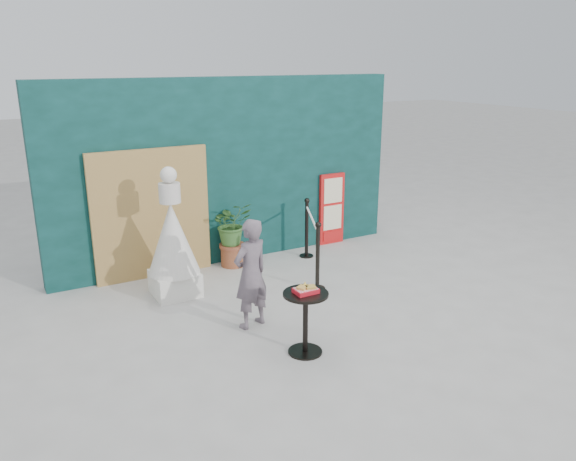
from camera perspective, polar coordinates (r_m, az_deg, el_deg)
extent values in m
plane|color=#ADAAA5|center=(7.16, 4.79, -10.16)|extent=(60.00, 60.00, 0.00)
cube|color=#0A2E2A|center=(9.31, -5.93, 6.04)|extent=(6.00, 0.30, 3.00)
cube|color=tan|center=(8.77, -13.68, 1.60)|extent=(1.80, 0.08, 2.00)
imported|color=slate|center=(7.00, -3.80, -4.41)|extent=(0.59, 0.47, 1.42)
cube|color=red|center=(10.23, 4.45, 2.20)|extent=(0.50, 0.06, 1.30)
cube|color=beige|center=(10.11, 4.60, 4.07)|extent=(0.38, 0.02, 0.45)
cube|color=beige|center=(10.24, 4.54, 1.34)|extent=(0.38, 0.02, 0.45)
cube|color=red|center=(10.34, 4.49, -0.52)|extent=(0.38, 0.02, 0.18)
cube|color=white|center=(8.28, -11.38, -5.26)|extent=(0.63, 0.63, 0.34)
cone|color=silver|center=(8.05, -11.66, -0.75)|extent=(0.73, 0.73, 1.03)
cylinder|color=silver|center=(7.87, -11.94, 3.76)|extent=(0.30, 0.30, 0.27)
sphere|color=silver|center=(7.82, -12.06, 5.55)|extent=(0.23, 0.23, 0.23)
cylinder|color=black|center=(6.68, 1.75, -12.18)|extent=(0.40, 0.40, 0.02)
cylinder|color=black|center=(6.51, 1.78, -9.49)|extent=(0.06, 0.06, 0.72)
cylinder|color=black|center=(6.35, 1.81, -6.46)|extent=(0.52, 0.52, 0.03)
cube|color=red|center=(6.34, 1.81, -6.13)|extent=(0.26, 0.19, 0.05)
cube|color=red|center=(6.33, 1.81, -5.90)|extent=(0.24, 0.17, 0.00)
cube|color=gold|center=(6.31, 1.46, -5.82)|extent=(0.15, 0.14, 0.02)
cube|color=gold|center=(6.33, 2.30, -5.75)|extent=(0.13, 0.13, 0.02)
cone|color=yellow|center=(6.36, 1.74, -5.45)|extent=(0.06, 0.06, 0.06)
cylinder|color=brown|center=(9.26, -5.65, -2.62)|extent=(0.38, 0.38, 0.32)
cylinder|color=brown|center=(9.20, -5.68, -1.53)|extent=(0.42, 0.42, 0.05)
imported|color=#36622A|center=(9.09, -5.75, 0.72)|extent=(0.63, 0.55, 0.70)
cylinder|color=black|center=(8.37, 2.98, -5.88)|extent=(0.24, 0.24, 0.02)
cylinder|color=black|center=(8.19, 3.03, -2.85)|extent=(0.06, 0.06, 0.96)
sphere|color=black|center=(8.03, 3.09, 0.57)|extent=(0.09, 0.09, 0.09)
cylinder|color=black|center=(9.69, 1.88, -2.58)|extent=(0.24, 0.24, 0.02)
cylinder|color=black|center=(9.54, 1.91, 0.08)|extent=(0.06, 0.06, 0.96)
sphere|color=black|center=(9.40, 1.94, 3.05)|extent=(0.09, 0.09, 0.09)
cylinder|color=white|center=(8.75, 2.46, 1.21)|extent=(0.63, 1.31, 0.03)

